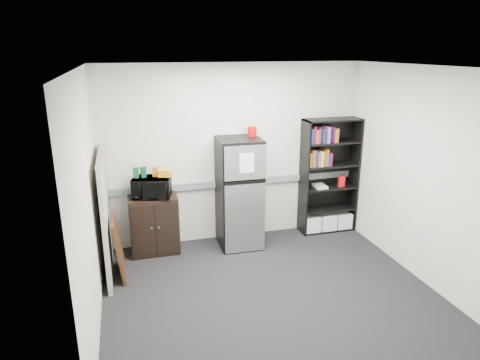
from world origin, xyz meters
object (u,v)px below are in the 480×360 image
Objects in this scene: refrigerator at (239,193)px; bookshelf at (329,177)px; cubicle_partition at (106,215)px; microwave at (152,187)px; cabinet at (154,224)px.

bookshelf is at bearing 6.45° from refrigerator.
cubicle_partition is 0.98× the size of refrigerator.
bookshelf is 3.54× the size of microwave.
cubicle_partition is 3.10× the size of microwave.
refrigerator is at bearing -3.61° from cabinet.
cabinet is 1.33m from refrigerator.
refrigerator is (1.27, -0.08, 0.39)m from cabinet.
cubicle_partition is at bearing -168.79° from refrigerator.
cabinet is at bearing 33.61° from cubicle_partition.
bookshelf is 2.14× the size of cabinet.
refrigerator is at bearing 10.41° from microwave.
bookshelf is 1.14× the size of cubicle_partition.
cabinet is at bearing 177.43° from refrigerator.
cabinet is 1.65× the size of microwave.
cubicle_partition is at bearing -134.10° from microwave.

